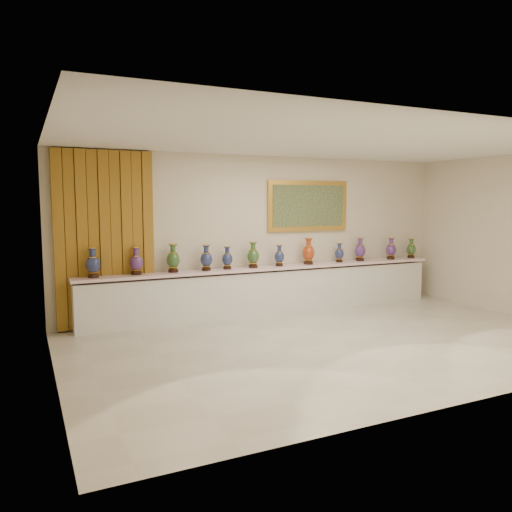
{
  "coord_description": "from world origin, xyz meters",
  "views": [
    {
      "loc": [
        -4.29,
        -6.16,
        2.13
      ],
      "look_at": [
        -0.59,
        1.7,
        1.18
      ],
      "focal_mm": 35.0,
      "sensor_mm": 36.0,
      "label": 1
    }
  ],
  "objects_px": {
    "vase_0": "(93,264)",
    "vase_1": "(136,262)",
    "counter": "(271,290)",
    "vase_2": "(173,259)"
  },
  "relations": [
    {
      "from": "vase_0",
      "to": "vase_2",
      "type": "xyz_separation_m",
      "value": [
        1.35,
        0.06,
        0.0
      ]
    },
    {
      "from": "counter",
      "to": "vase_1",
      "type": "bearing_deg",
      "value": -179.86
    },
    {
      "from": "vase_0",
      "to": "vase_1",
      "type": "height_order",
      "value": "vase_0"
    },
    {
      "from": "vase_0",
      "to": "vase_2",
      "type": "distance_m",
      "value": 1.35
    },
    {
      "from": "counter",
      "to": "vase_1",
      "type": "xyz_separation_m",
      "value": [
        -2.56,
        -0.01,
        0.68
      ]
    },
    {
      "from": "vase_0",
      "to": "vase_1",
      "type": "bearing_deg",
      "value": 2.89
    },
    {
      "from": "counter",
      "to": "vase_1",
      "type": "relative_size",
      "value": 15.39
    },
    {
      "from": "vase_1",
      "to": "counter",
      "type": "bearing_deg",
      "value": 0.14
    },
    {
      "from": "counter",
      "to": "vase_2",
      "type": "height_order",
      "value": "vase_2"
    },
    {
      "from": "vase_0",
      "to": "vase_2",
      "type": "relative_size",
      "value": 0.99
    }
  ]
}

